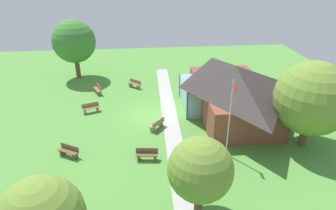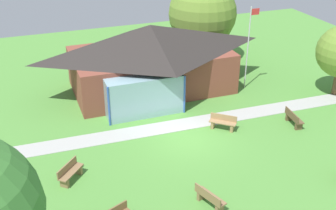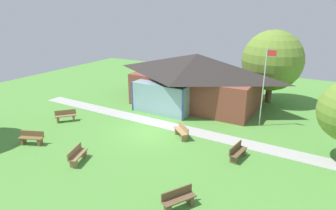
# 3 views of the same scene
# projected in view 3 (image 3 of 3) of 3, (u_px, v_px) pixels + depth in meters

# --- Properties ---
(ground_plane) EXTENTS (44.00, 44.00, 0.00)m
(ground_plane) POSITION_uv_depth(u_px,v_px,m) (151.00, 132.00, 19.67)
(ground_plane) COLOR #54933D
(pavilion) EXTENTS (11.16, 7.46, 4.39)m
(pavilion) POSITION_uv_depth(u_px,v_px,m) (195.00, 79.00, 24.44)
(pavilion) COLOR brown
(pavilion) RESTS_ON ground_plane
(footpath) EXTENTS (23.72, 1.87, 0.03)m
(footpath) POSITION_uv_depth(u_px,v_px,m) (162.00, 124.00, 20.91)
(footpath) COLOR #ADADA8
(footpath) RESTS_ON ground_plane
(flagpole) EXTENTS (0.64, 0.08, 5.54)m
(flagpole) POSITION_uv_depth(u_px,v_px,m) (264.00, 84.00, 19.72)
(flagpole) COLOR silver
(flagpole) RESTS_ON ground_plane
(bench_front_left) EXTENTS (1.55, 0.98, 0.84)m
(bench_front_left) POSITION_uv_depth(u_px,v_px,m) (32.00, 138.00, 17.78)
(bench_front_left) COLOR brown
(bench_front_left) RESTS_ON ground_plane
(bench_mid_right) EXTENTS (0.62, 1.54, 0.84)m
(bench_mid_right) POSITION_uv_depth(u_px,v_px,m) (237.00, 152.00, 16.06)
(bench_mid_right) COLOR brown
(bench_mid_right) RESTS_ON ground_plane
(bench_front_center) EXTENTS (0.91, 1.56, 0.84)m
(bench_front_center) POSITION_uv_depth(u_px,v_px,m) (77.00, 155.00, 15.73)
(bench_front_center) COLOR olive
(bench_front_center) RESTS_ON ground_plane
(bench_mid_left) EXTENTS (1.34, 1.41, 0.84)m
(bench_mid_left) POSITION_uv_depth(u_px,v_px,m) (66.00, 116.00, 21.38)
(bench_mid_left) COLOR olive
(bench_mid_left) RESTS_ON ground_plane
(bench_front_right) EXTENTS (1.13, 1.52, 0.84)m
(bench_front_right) POSITION_uv_depth(u_px,v_px,m) (178.00, 199.00, 12.14)
(bench_front_right) COLOR brown
(bench_front_right) RESTS_ON ground_plane
(bench_rear_near_path) EXTENTS (1.42, 1.31, 0.84)m
(bench_rear_near_path) POSITION_uv_depth(u_px,v_px,m) (182.00, 132.00, 18.73)
(bench_rear_near_path) COLOR #9E7A51
(bench_rear_near_path) RESTS_ON ground_plane
(tree_behind_pavilion_right) EXTENTS (5.14, 5.14, 6.30)m
(tree_behind_pavilion_right) POSITION_uv_depth(u_px,v_px,m) (272.00, 61.00, 24.62)
(tree_behind_pavilion_right) COLOR brown
(tree_behind_pavilion_right) RESTS_ON ground_plane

